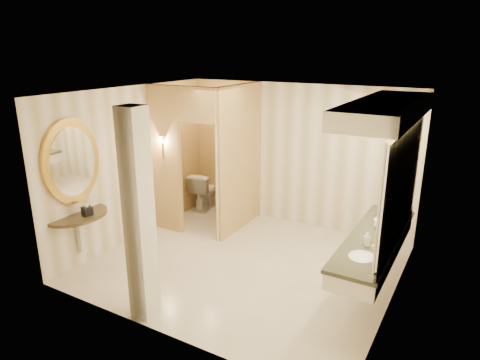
# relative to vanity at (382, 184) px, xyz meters

# --- Properties ---
(floor) EXTENTS (4.50, 4.50, 0.00)m
(floor) POSITION_rel_vanity_xyz_m (-1.98, -0.14, -1.63)
(floor) COLOR beige
(floor) RESTS_ON ground
(ceiling) EXTENTS (4.50, 4.50, 0.00)m
(ceiling) POSITION_rel_vanity_xyz_m (-1.98, -0.14, 1.07)
(ceiling) COLOR white
(ceiling) RESTS_ON wall_back
(wall_back) EXTENTS (4.50, 0.02, 2.70)m
(wall_back) POSITION_rel_vanity_xyz_m (-1.98, 1.86, -0.28)
(wall_back) COLOR white
(wall_back) RESTS_ON floor
(wall_front) EXTENTS (4.50, 0.02, 2.70)m
(wall_front) POSITION_rel_vanity_xyz_m (-1.98, -2.14, -0.28)
(wall_front) COLOR white
(wall_front) RESTS_ON floor
(wall_left) EXTENTS (0.02, 4.00, 2.70)m
(wall_left) POSITION_rel_vanity_xyz_m (-4.23, -0.14, -0.28)
(wall_left) COLOR white
(wall_left) RESTS_ON floor
(wall_right) EXTENTS (0.02, 4.00, 2.70)m
(wall_right) POSITION_rel_vanity_xyz_m (0.27, -0.14, -0.28)
(wall_right) COLOR white
(wall_right) RESTS_ON floor
(toilet_closet) EXTENTS (1.50, 1.55, 2.70)m
(toilet_closet) POSITION_rel_vanity_xyz_m (-3.11, 0.83, -0.24)
(toilet_closet) COLOR tan
(toilet_closet) RESTS_ON floor
(wall_sconce) EXTENTS (0.14, 0.14, 0.42)m
(wall_sconce) POSITION_rel_vanity_xyz_m (-3.90, 0.29, 0.10)
(wall_sconce) COLOR #BF823D
(wall_sconce) RESTS_ON toilet_closet
(vanity) EXTENTS (0.75, 2.61, 2.09)m
(vanity) POSITION_rel_vanity_xyz_m (0.00, 0.00, 0.00)
(vanity) COLOR silver
(vanity) RESTS_ON floor
(console_shelf) EXTENTS (1.00, 1.00, 1.95)m
(console_shelf) POSITION_rel_vanity_xyz_m (-4.19, -1.44, -0.28)
(console_shelf) COLOR black
(console_shelf) RESTS_ON floor
(pillar) EXTENTS (0.28, 0.28, 2.70)m
(pillar) POSITION_rel_vanity_xyz_m (-2.43, -1.93, -0.28)
(pillar) COLOR silver
(pillar) RESTS_ON floor
(tissue_box) EXTENTS (0.16, 0.16, 0.13)m
(tissue_box) POSITION_rel_vanity_xyz_m (-4.00, -1.40, -0.69)
(tissue_box) COLOR black
(tissue_box) RESTS_ON console_shelf
(toilet) EXTENTS (0.56, 0.84, 0.80)m
(toilet) POSITION_rel_vanity_xyz_m (-3.93, 1.61, -1.23)
(toilet) COLOR white
(toilet) RESTS_ON floor
(soap_bottle_a) EXTENTS (0.08, 0.08, 0.15)m
(soap_bottle_a) POSITION_rel_vanity_xyz_m (-0.08, -0.26, -0.68)
(soap_bottle_a) COLOR beige
(soap_bottle_a) RESTS_ON vanity
(soap_bottle_b) EXTENTS (0.09, 0.09, 0.10)m
(soap_bottle_b) POSITION_rel_vanity_xyz_m (-0.08, 0.31, -0.70)
(soap_bottle_b) COLOR silver
(soap_bottle_b) RESTS_ON vanity
(soap_bottle_c) EXTENTS (0.08, 0.08, 0.19)m
(soap_bottle_c) POSITION_rel_vanity_xyz_m (-0.04, -0.34, -0.66)
(soap_bottle_c) COLOR #C6B28C
(soap_bottle_c) RESTS_ON vanity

